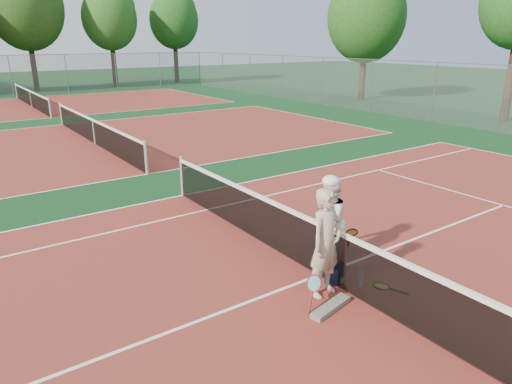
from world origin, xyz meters
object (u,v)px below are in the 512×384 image
player_b (329,221)px  racket_spare (382,286)px  sports_bag_navy (335,273)px  water_bottle (361,279)px  player_a (326,243)px  racket_red (314,291)px  sports_bag_purple (335,271)px  racket_black_held (351,239)px  net_main (320,250)px

player_b → racket_spare: bearing=66.0°
sports_bag_navy → water_bottle: (0.22, -0.41, -0.00)m
player_a → sports_bag_navy: player_a is taller
player_a → water_bottle: bearing=-25.8°
racket_spare → sports_bag_navy: size_ratio=1.58×
racket_red → racket_spare: size_ratio=0.86×
player_b → player_a: bearing=15.8°
sports_bag_purple → player_a: bearing=-153.2°
racket_spare → water_bottle: (-0.28, 0.23, 0.14)m
water_bottle → sports_bag_navy: bearing=118.7°
racket_black_held → sports_bag_purple: 1.21m
player_b → sports_bag_purple: 0.95m
sports_bag_navy → sports_bag_purple: bearing=37.9°
player_b → sports_bag_navy: player_b is taller
net_main → water_bottle: bearing=-65.6°
racket_spare → sports_bag_navy: sports_bag_navy is taller
sports_bag_navy → sports_bag_purple: size_ratio=1.25×
racket_black_held → water_bottle: bearing=-3.4°
player_a → net_main: bearing=46.1°
sports_bag_navy → water_bottle: same height
sports_bag_purple → net_main: bearing=130.6°
player_b → sports_bag_purple: bearing=31.9°
sports_bag_purple → water_bottle: water_bottle is taller
net_main → racket_black_held: 1.31m
sports_bag_navy → water_bottle: size_ratio=1.27×
net_main → player_a: (-0.35, -0.49, 0.41)m
player_a → player_b: size_ratio=1.11×
player_b → sports_bag_purple: size_ratio=5.42×
racket_spare → water_bottle: size_ratio=2.00×
player_b → racket_red: 1.72m
sports_bag_purple → racket_black_held: bearing=30.6°
net_main → water_bottle: (0.32, -0.70, -0.36)m
player_b → racket_black_held: 0.92m
sports_bag_purple → water_bottle: size_ratio=1.02×
player_a → racket_red: (-0.41, -0.19, -0.66)m
player_b → racket_black_held: size_ratio=3.25×
player_b → water_bottle: bearing=51.5°
net_main → player_a: 0.73m
sports_bag_navy → player_b: bearing=56.8°
player_a → racket_spare: (0.95, -0.44, -0.90)m
player_a → racket_red: 0.80m
racket_red → sports_bag_purple: racket_red is taller
racket_black_held → racket_spare: bearing=11.0°
racket_spare → sports_bag_purple: (-0.41, 0.71, 0.11)m
net_main → sports_bag_purple: bearing=-49.4°
racket_black_held → player_b: bearing=-49.4°
player_a → player_b: (0.85, 0.83, -0.09)m
racket_black_held → racket_spare: 1.48m
player_a → sports_bag_navy: size_ratio=4.83×
net_main → racket_black_held: bearing=18.0°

